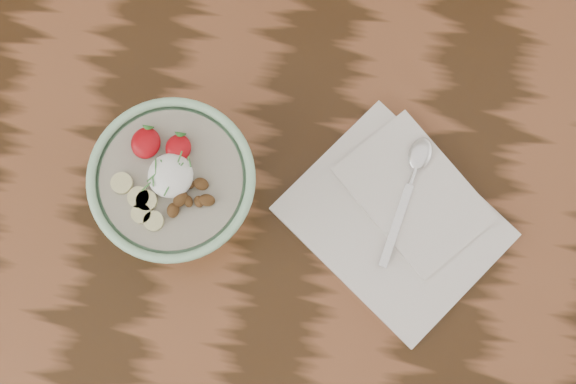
{
  "coord_description": "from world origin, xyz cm",
  "views": [
    {
      "loc": [
        2.05,
        -7.47,
        172.13
      ],
      "look_at": [
        -0.49,
        8.74,
        86.17
      ],
      "focal_mm": 50.0,
      "sensor_mm": 36.0,
      "label": 1
    }
  ],
  "objects": [
    {
      "name": "table",
      "position": [
        0.0,
        0.0,
        65.7
      ],
      "size": [
        160.0,
        90.0,
        75.0
      ],
      "color": "black",
      "rests_on": "ground"
    },
    {
      "name": "breakfast_bowl",
      "position": [
        -13.6,
        8.37,
        81.37
      ],
      "size": [
        18.86,
        18.86,
        12.52
      ],
      "rotation": [
        0.0,
        0.0,
        -0.2
      ],
      "color": "#99CEA3",
      "rests_on": "table"
    },
    {
      "name": "napkin",
      "position": [
        13.0,
        9.9,
        75.62
      ],
      "size": [
        30.78,
        29.77,
        1.48
      ],
      "rotation": [
        0.0,
        0.0,
        -0.63
      ],
      "color": "silver",
      "rests_on": "table"
    },
    {
      "name": "spoon",
      "position": [
        14.04,
        15.39,
        76.84
      ],
      "size": [
        5.01,
        16.86,
        0.88
      ],
      "rotation": [
        0.0,
        0.0,
        -0.19
      ],
      "color": "silver",
      "rests_on": "napkin"
    }
  ]
}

